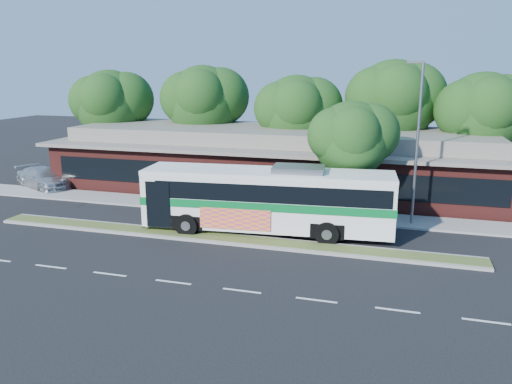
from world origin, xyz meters
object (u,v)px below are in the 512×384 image
transit_bus (268,195)px  sidewalk_tree (357,138)px  lamp_post (417,139)px  sedan (43,178)px

transit_bus → sidewalk_tree: sidewalk_tree is taller
lamp_post → sedan: (-26.27, 1.90, -4.14)m
lamp_post → sedan: bearing=175.9°
transit_bus → sedan: bearing=158.9°
lamp_post → transit_bus: 8.74m
lamp_post → sedan: 26.66m
lamp_post → transit_bus: lamp_post is taller
lamp_post → sedan: lamp_post is taller
sidewalk_tree → sedan: bearing=176.0°
transit_bus → sedan: size_ratio=2.55×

